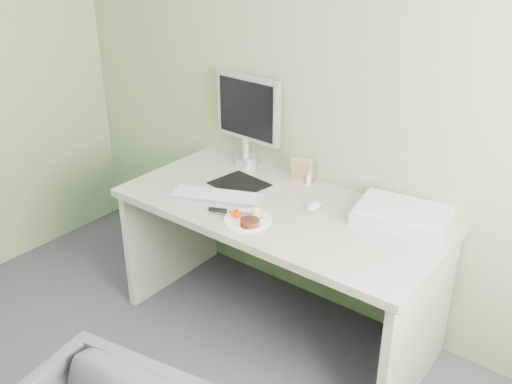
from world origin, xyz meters
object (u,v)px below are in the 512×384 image
Objects in this scene: desk at (279,239)px; monitor at (247,116)px; scanner at (403,216)px; plate at (247,220)px.

monitor is at bearing 144.78° from desk.
desk is 0.62m from scanner.
monitor reaches higher than desk.
monitor reaches higher than scanner.
scanner is at bearing 36.92° from plate.
monitor is at bearing 128.34° from plate.
plate is 0.52× the size of scanner.
desk is at bearing -32.21° from monitor.
desk is at bearing 82.54° from plate.
scanner reaches higher than plate.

